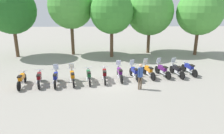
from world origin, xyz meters
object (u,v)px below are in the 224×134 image
at_px(motorcycle_6, 120,73).
at_px(motorcycle_9, 162,70).
at_px(motorcycle_3, 72,77).
at_px(tree_4, 200,12).
at_px(motorcycle_5, 104,75).
at_px(person_0, 140,74).
at_px(motorcycle_11, 189,68).
at_px(tree_2, 112,12).
at_px(motorcycle_7, 134,72).
at_px(tree_0, 12,10).
at_px(tree_1, 71,6).
at_px(motorcycle_1, 39,78).
at_px(motorcycle_0, 22,79).
at_px(motorcycle_2, 56,78).
at_px(motorcycle_4, 89,76).
at_px(motorcycle_10, 177,70).
at_px(tree_3, 150,12).
at_px(motorcycle_8, 148,71).

height_order(motorcycle_6, motorcycle_9, same).
distance_m(motorcycle_3, tree_4, 15.82).
bearing_deg(motorcycle_5, person_0, -126.91).
bearing_deg(motorcycle_11, tree_2, 33.49).
relative_size(motorcycle_7, tree_0, 0.29).
relative_size(motorcycle_6, tree_1, 0.28).
bearing_deg(motorcycle_3, motorcycle_1, 82.29).
bearing_deg(motorcycle_0, motorcycle_2, -91.17).
bearing_deg(motorcycle_11, tree_0, 56.87).
relative_size(motorcycle_4, person_0, 1.21).
bearing_deg(motorcycle_10, tree_2, 26.10).
relative_size(motorcycle_10, motorcycle_11, 1.00).
bearing_deg(tree_4, motorcycle_6, -139.64).
xyz_separation_m(motorcycle_0, motorcycle_5, (5.78, 0.85, 0.00)).
height_order(motorcycle_2, tree_3, tree_3).
distance_m(motorcycle_1, motorcycle_9, 9.37).
relative_size(motorcycle_4, tree_4, 0.30).
distance_m(motorcycle_8, person_0, 2.69).
distance_m(motorcycle_0, tree_3, 15.54).
relative_size(motorcycle_0, tree_4, 0.30).
height_order(motorcycle_4, motorcycle_7, motorcycle_7).
bearing_deg(tree_1, motorcycle_1, -96.07).
bearing_deg(tree_1, motorcycle_9, -43.36).
xyz_separation_m(motorcycle_10, tree_2, (-5.01, 6.52, 4.25)).
bearing_deg(motorcycle_8, motorcycle_3, 87.14).
bearing_deg(motorcycle_2, motorcycle_5, -87.97).
relative_size(motorcycle_9, tree_3, 0.29).
relative_size(person_0, tree_1, 0.23).
height_order(motorcycle_5, motorcycle_9, motorcycle_9).
xyz_separation_m(motorcycle_2, motorcycle_7, (5.78, 1.05, 0.00)).
distance_m(motorcycle_3, motorcycle_8, 5.90).
relative_size(motorcycle_6, motorcycle_10, 1.01).
distance_m(motorcycle_3, tree_2, 9.47).
bearing_deg(motorcycle_0, tree_1, -19.79).
bearing_deg(person_0, tree_3, -39.16).
bearing_deg(motorcycle_9, tree_4, -56.38).
xyz_separation_m(motorcycle_6, motorcycle_8, (2.31, 0.45, 0.00)).
height_order(motorcycle_6, motorcycle_11, motorcycle_6).
distance_m(motorcycle_3, motorcycle_4, 1.18).
bearing_deg(motorcycle_0, motorcycle_1, -86.09).
relative_size(motorcycle_5, motorcycle_9, 1.04).
height_order(motorcycle_1, motorcycle_7, motorcycle_7).
bearing_deg(tree_4, tree_1, 177.43).
bearing_deg(motorcycle_3, motorcycle_10, -93.26).
distance_m(motorcycle_6, motorcycle_8, 2.35).
xyz_separation_m(motorcycle_1, tree_4, (14.96, 8.73, 4.22)).
bearing_deg(motorcycle_9, motorcycle_3, 83.36).
bearing_deg(motorcycle_1, motorcycle_7, -93.78).
bearing_deg(motorcycle_5, motorcycle_6, -77.54).
height_order(motorcycle_9, tree_1, tree_1).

